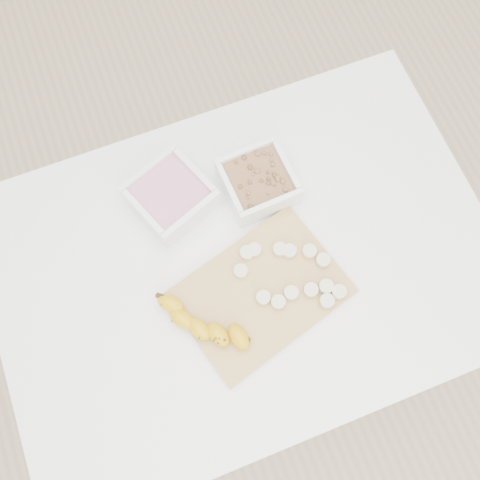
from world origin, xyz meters
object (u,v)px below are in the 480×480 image
object	(u,v)px
table	(245,274)
banana	(205,324)
bowl_yogurt	(171,196)
cutting_board	(261,293)
bowl_granola	(258,182)

from	to	relation	value
table	banana	size ratio (longest dim) A/B	5.33
bowl_yogurt	cutting_board	world-z (taller)	bowl_yogurt
table	cutting_board	size ratio (longest dim) A/B	3.22
table	banana	bearing A→B (deg)	-141.87
bowl_yogurt	bowl_granola	world-z (taller)	bowl_yogurt
table	bowl_yogurt	bearing A→B (deg)	118.23
cutting_board	banana	xyz separation A→B (m)	(-0.12, -0.02, 0.02)
table	bowl_yogurt	distance (m)	0.24
cutting_board	table	bearing A→B (deg)	93.77
banana	bowl_granola	bearing A→B (deg)	17.67
bowl_granola	banana	xyz separation A→B (m)	(-0.20, -0.23, -0.00)
bowl_yogurt	bowl_granola	distance (m)	0.18
bowl_granola	cutting_board	bearing A→B (deg)	-110.20
bowl_granola	banana	size ratio (longest dim) A/B	0.76
cutting_board	bowl_granola	bearing A→B (deg)	69.80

